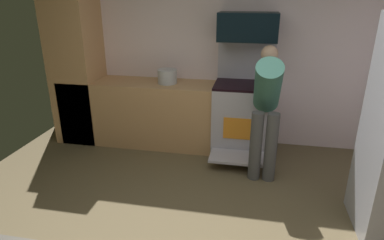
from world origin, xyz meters
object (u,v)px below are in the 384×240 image
object	(u,v)px
microwave	(248,27)
person_cook	(266,103)
oven_range	(242,116)
stock_pot	(167,76)

from	to	relation	value
microwave	person_cook	xyz separation A→B (m)	(0.28, -0.66, -0.77)
oven_range	microwave	bearing A→B (deg)	90.00
person_cook	stock_pot	bearing A→B (deg)	156.04
person_cook	microwave	bearing A→B (deg)	112.79
microwave	person_cook	bearing A→B (deg)	-67.21
stock_pot	microwave	bearing A→B (deg)	4.42
person_cook	oven_range	bearing A→B (deg)	116.12
oven_range	microwave	size ratio (longest dim) A/B	2.00
oven_range	person_cook	distance (m)	0.74
stock_pot	oven_range	bearing A→B (deg)	-0.83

